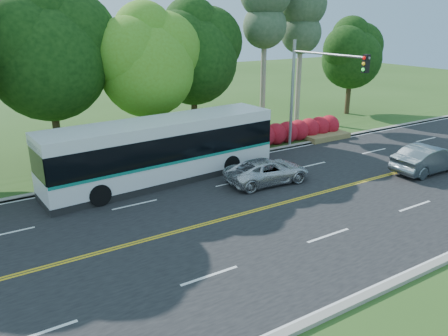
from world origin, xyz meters
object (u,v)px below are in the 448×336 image
transit_bus (163,151)px  sedan (429,159)px  traffic_signal (313,80)px  suv (267,171)px

transit_bus → sedan: bearing=-30.8°
traffic_signal → suv: (-5.45, -2.80, -4.01)m
transit_bus → suv: transit_bus is taller
suv → transit_bus: bearing=58.9°
traffic_signal → sedan: 8.03m
sedan → suv: 9.38m
transit_bus → sedan: size_ratio=2.72×
sedan → suv: size_ratio=1.03×
transit_bus → suv: size_ratio=2.79×
suv → traffic_signal: bearing=-58.6°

